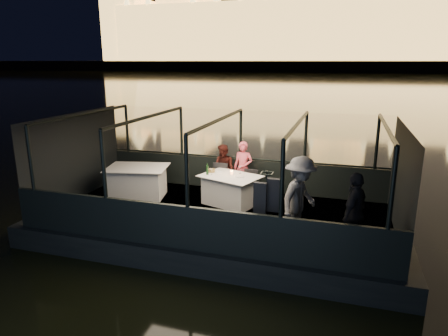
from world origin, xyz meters
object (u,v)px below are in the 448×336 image
(dining_table_central, at_px, (230,190))
(passenger_dark, at_px, (354,211))
(person_man_maroon, at_px, (224,167))
(coat_stand, at_px, (266,205))
(dining_table_aft, at_px, (138,183))
(wine_bottle, at_px, (207,169))
(chair_port_left, at_px, (218,180))
(chair_port_right, at_px, (250,184))
(passenger_stripe, at_px, (300,201))
(person_woman_coral, at_px, (243,168))

(dining_table_central, relative_size, passenger_dark, 0.90)
(person_man_maroon, bearing_deg, coat_stand, -34.61)
(dining_table_aft, height_order, wine_bottle, wine_bottle)
(chair_port_left, xyz_separation_m, coat_stand, (1.84, -2.71, 0.45))
(chair_port_right, bearing_deg, dining_table_central, -133.43)
(chair_port_right, relative_size, wine_bottle, 2.71)
(passenger_stripe, bearing_deg, dining_table_aft, 94.30)
(passenger_stripe, height_order, passenger_dark, passenger_stripe)
(person_man_maroon, bearing_deg, passenger_dark, -13.74)
(dining_table_central, height_order, person_woman_coral, person_woman_coral)
(dining_table_central, distance_m, person_man_maroon, 1.05)
(chair_port_right, relative_size, person_woman_coral, 0.54)
(person_man_maroon, height_order, wine_bottle, person_man_maroon)
(chair_port_right, bearing_deg, passenger_dark, -43.52)
(person_man_maroon, bearing_deg, dining_table_central, -37.96)
(dining_table_central, height_order, chair_port_right, chair_port_right)
(coat_stand, xyz_separation_m, passenger_stripe, (0.59, 0.58, -0.05))
(dining_table_aft, height_order, person_man_maroon, person_man_maroon)
(passenger_stripe, distance_m, wine_bottle, 2.98)
(person_woman_coral, relative_size, person_man_maroon, 1.09)
(person_man_maroon, bearing_deg, passenger_stripe, -21.24)
(dining_table_central, bearing_deg, passenger_dark, -32.12)
(wine_bottle, bearing_deg, chair_port_left, 78.98)
(passenger_dark, height_order, wine_bottle, passenger_dark)
(coat_stand, xyz_separation_m, wine_bottle, (-1.96, 2.13, 0.02))
(dining_table_aft, distance_m, wine_bottle, 2.04)
(person_man_maroon, relative_size, wine_bottle, 4.64)
(chair_port_right, distance_m, wine_bottle, 1.22)
(passenger_dark, bearing_deg, coat_stand, -58.45)
(person_woman_coral, distance_m, passenger_stripe, 3.12)
(passenger_stripe, bearing_deg, coat_stand, 156.30)
(person_woman_coral, height_order, passenger_dark, passenger_dark)
(passenger_dark, bearing_deg, dining_table_aft, -85.88)
(coat_stand, distance_m, person_man_maroon, 3.56)
(dining_table_aft, relative_size, person_woman_coral, 1.07)
(dining_table_central, xyz_separation_m, passenger_stripe, (1.95, -1.62, 0.47))
(coat_stand, relative_size, wine_bottle, 5.37)
(dining_table_aft, distance_m, chair_port_right, 3.03)
(dining_table_aft, xyz_separation_m, chair_port_left, (2.08, 0.69, 0.06))
(passenger_stripe, relative_size, wine_bottle, 6.04)
(coat_stand, bearing_deg, wine_bottle, 132.58)
(chair_port_left, relative_size, person_man_maroon, 0.65)
(dining_table_aft, relative_size, chair_port_left, 1.80)
(dining_table_aft, xyz_separation_m, coat_stand, (3.92, -2.01, 0.51))
(chair_port_left, bearing_deg, coat_stand, -59.22)
(chair_port_right, height_order, person_man_maroon, person_man_maroon)
(passenger_dark, bearing_deg, dining_table_central, -100.94)
(dining_table_aft, relative_size, chair_port_right, 2.00)
(wine_bottle, bearing_deg, dining_table_central, 5.95)
(person_man_maroon, relative_size, passenger_dark, 0.85)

